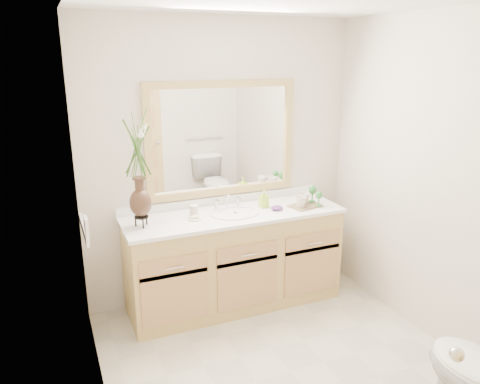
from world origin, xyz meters
name	(u,v)px	position (x,y,z in m)	size (l,w,h in m)	color
floor	(291,371)	(0.00, 0.00, 0.00)	(2.60, 2.60, 0.00)	beige
wall_back	(221,162)	(0.00, 1.30, 1.20)	(2.40, 0.02, 2.40)	silver
wall_front	(472,307)	(0.00, -1.30, 1.20)	(2.40, 0.02, 2.40)	silver
wall_left	(94,234)	(-1.20, 0.00, 1.20)	(0.02, 2.60, 2.40)	silver
wall_right	(444,185)	(1.20, 0.00, 1.20)	(0.02, 2.60, 2.40)	silver
vanity	(234,260)	(0.00, 1.01, 0.40)	(1.80, 0.55, 0.80)	tan
counter	(234,215)	(0.00, 1.01, 0.82)	(1.84, 0.57, 0.03)	white
sink	(235,220)	(0.00, 1.00, 0.78)	(0.38, 0.34, 0.23)	white
mirror	(222,139)	(0.00, 1.28, 1.41)	(1.32, 0.04, 0.97)	white
switch_plate	(86,225)	(-1.19, 0.76, 0.98)	(0.02, 0.12, 0.12)	white
door	(399,371)	(-0.30, -1.29, 1.00)	(0.80, 0.03, 2.00)	tan
flower_vase	(138,157)	(-0.77, 1.00, 1.38)	(0.20, 0.20, 0.80)	black
tumbler	(194,211)	(-0.33, 1.07, 0.88)	(0.07, 0.07, 0.10)	beige
soap_dish	(194,219)	(-0.36, 0.98, 0.84)	(0.10, 0.10, 0.03)	beige
soap_bottle	(264,199)	(0.29, 1.06, 0.90)	(0.06, 0.06, 0.14)	#AFE335
purple_dish	(277,208)	(0.36, 0.94, 0.85)	(0.11, 0.08, 0.04)	#56256F
tray	(305,206)	(0.63, 0.93, 0.84)	(0.27, 0.18, 0.01)	brown
mug_left	(301,202)	(0.56, 0.90, 0.89)	(0.10, 0.09, 0.10)	beige
mug_right	(304,198)	(0.64, 0.98, 0.89)	(0.10, 0.09, 0.10)	beige
goblet_front	(319,196)	(0.73, 0.87, 0.93)	(0.06, 0.06, 0.13)	#28792C
goblet_back	(312,191)	(0.73, 0.99, 0.94)	(0.07, 0.07, 0.15)	#28792C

